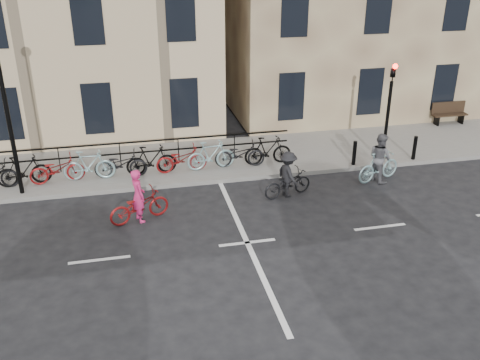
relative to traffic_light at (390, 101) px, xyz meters
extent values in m
plane|color=black|center=(-6.20, -4.34, -2.45)|extent=(120.00, 120.00, 0.00)
cube|color=slate|center=(-10.20, 1.66, -2.38)|extent=(46.00, 4.00, 0.15)
cylinder|color=black|center=(0.00, 0.01, -0.80)|extent=(0.12, 0.12, 3.00)
imported|color=black|center=(0.00, 0.01, 1.15)|extent=(0.15, 0.18, 0.90)
sphere|color=#FF0C05|center=(0.00, -0.11, 1.25)|extent=(0.18, 0.18, 0.18)
cylinder|color=black|center=(-12.70, 0.06, 0.20)|extent=(0.14, 0.14, 5.00)
cylinder|color=black|center=(-1.20, -0.09, -1.85)|extent=(0.14, 0.14, 0.90)
cylinder|color=black|center=(1.20, -0.09, -1.85)|extent=(0.14, 0.14, 0.90)
cube|color=black|center=(4.20, 3.31, -2.10)|extent=(0.06, 0.38, 0.40)
cube|color=black|center=(5.40, 3.31, -2.10)|extent=(0.06, 0.38, 0.40)
cube|color=black|center=(4.80, 3.31, -1.87)|extent=(1.60, 0.40, 0.06)
cube|color=black|center=(4.80, 3.49, -1.58)|extent=(1.60, 0.06, 0.50)
cube|color=black|center=(-8.97, 1.56, -1.83)|extent=(11.45, 0.04, 0.95)
imported|color=black|center=(-12.65, 0.66, -1.78)|extent=(1.75, 0.49, 1.05)
imported|color=maroon|center=(-11.60, 0.66, -1.83)|extent=(1.80, 0.63, 0.95)
imported|color=#90B8BC|center=(-10.55, 0.66, -1.78)|extent=(1.75, 0.49, 1.05)
imported|color=black|center=(-9.50, 0.66, -1.83)|extent=(1.80, 0.63, 0.95)
imported|color=black|center=(-8.45, 0.66, -1.78)|extent=(1.75, 0.49, 1.05)
imported|color=maroon|center=(-7.40, 0.66, -1.83)|extent=(1.80, 0.63, 0.95)
imported|color=#90B8BC|center=(-6.35, 0.66, -1.78)|extent=(1.75, 0.49, 1.05)
imported|color=black|center=(-5.30, 0.66, -1.83)|extent=(1.80, 0.63, 0.95)
imported|color=black|center=(-4.25, 0.66, -1.78)|extent=(1.75, 0.49, 1.05)
imported|color=maroon|center=(-9.03, -2.38, -1.97)|extent=(1.96, 1.23, 0.97)
imported|color=#D02467|center=(-9.03, -2.38, -1.63)|extent=(0.57, 0.70, 1.64)
imported|color=#90B8BC|center=(-0.80, -1.27, -1.92)|extent=(1.85, 1.03, 1.07)
imported|color=#545358|center=(-0.80, -1.27, -1.59)|extent=(0.88, 1.00, 1.72)
imported|color=black|center=(-4.24, -1.74, -2.00)|extent=(1.82, 1.04, 0.90)
imported|color=black|center=(-4.24, -1.74, -1.69)|extent=(0.81, 1.11, 1.53)
camera|label=1|loc=(-9.19, -16.77, 5.31)|focal=40.00mm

